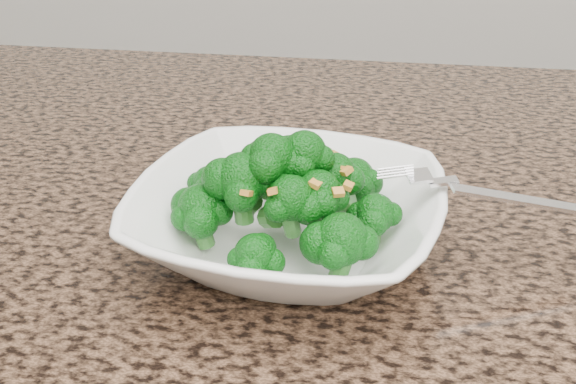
# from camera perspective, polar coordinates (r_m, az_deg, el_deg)

# --- Properties ---
(granite_counter) EXTENTS (1.64, 1.04, 0.03)m
(granite_counter) POSITION_cam_1_polar(r_m,az_deg,el_deg) (0.51, 12.08, -9.45)
(granite_counter) COLOR brown
(granite_counter) RESTS_ON cabinet
(bowl) EXTENTS (0.25, 0.25, 0.05)m
(bowl) POSITION_cam_1_polar(r_m,az_deg,el_deg) (0.52, 0.00, -2.26)
(bowl) COLOR white
(bowl) RESTS_ON granite_counter
(broccoli_pile) EXTENTS (0.19, 0.19, 0.06)m
(broccoli_pile) POSITION_cam_1_polar(r_m,az_deg,el_deg) (0.49, 0.00, 3.74)
(broccoli_pile) COLOR #0A5A0D
(broccoli_pile) RESTS_ON bowl
(garlic_topping) EXTENTS (0.12, 0.12, 0.01)m
(garlic_topping) POSITION_cam_1_polar(r_m,az_deg,el_deg) (0.48, 0.00, 7.59)
(garlic_topping) COLOR gold
(garlic_topping) RESTS_ON broccoli_pile
(fork) EXTENTS (0.17, 0.06, 0.01)m
(fork) POSITION_cam_1_polar(r_m,az_deg,el_deg) (0.51, 12.55, 0.76)
(fork) COLOR silver
(fork) RESTS_ON bowl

